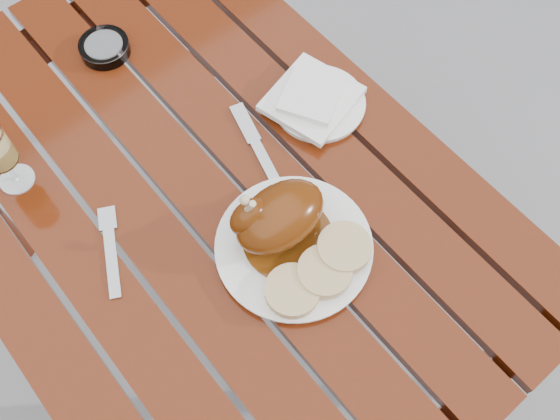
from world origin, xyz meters
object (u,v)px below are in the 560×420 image
object	(u,v)px
side_plate	(319,104)
wine_glass	(1,158)
ashtray	(105,48)
dinner_plate	(294,247)
table	(219,267)

from	to	relation	value
side_plate	wine_glass	bearing A→B (deg)	156.73
ashtray	wine_glass	bearing A→B (deg)	-152.42
dinner_plate	side_plate	bearing A→B (deg)	40.53
wine_glass	ashtray	xyz separation A→B (m)	(0.28, 0.15, -0.06)
dinner_plate	wine_glass	distance (m)	0.51
dinner_plate	side_plate	size ratio (longest dim) A/B	1.51
dinner_plate	side_plate	distance (m)	0.30
side_plate	ashtray	distance (m)	0.44
dinner_plate	ashtray	xyz separation A→B (m)	(-0.01, 0.56, 0.00)
table	wine_glass	size ratio (longest dim) A/B	8.26
table	side_plate	world-z (taller)	side_plate
dinner_plate	wine_glass	xyz separation A→B (m)	(-0.29, 0.42, 0.06)
dinner_plate	wine_glass	size ratio (longest dim) A/B	1.81
ashtray	dinner_plate	bearing A→B (deg)	-88.88
wine_glass	side_plate	distance (m)	0.57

